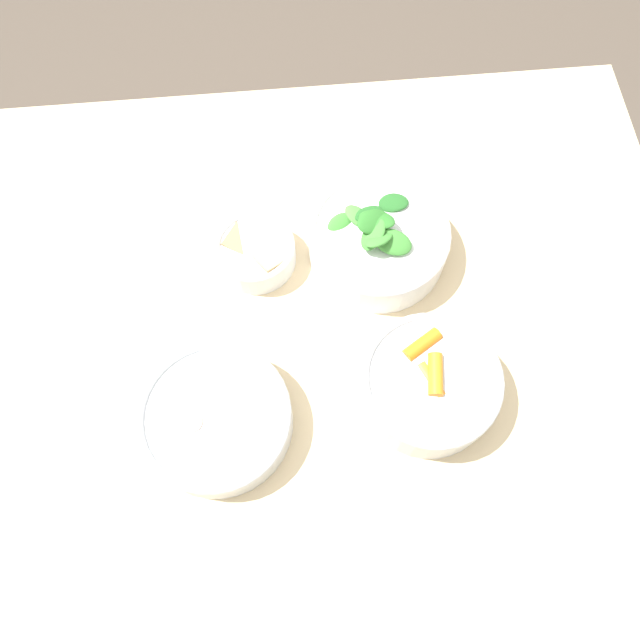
# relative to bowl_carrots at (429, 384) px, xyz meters

# --- Properties ---
(ground_plane) EXTENTS (10.00, 10.00, 0.00)m
(ground_plane) POSITION_rel_bowl_carrots_xyz_m (0.21, -0.07, -0.79)
(ground_plane) COLOR #4C4238
(dining_table) EXTENTS (1.23, 0.94, 0.75)m
(dining_table) POSITION_rel_bowl_carrots_xyz_m (0.21, -0.07, -0.14)
(dining_table) COLOR beige
(dining_table) RESTS_ON ground_plane
(bowl_carrots) EXTENTS (0.18, 0.18, 0.07)m
(bowl_carrots) POSITION_rel_bowl_carrots_xyz_m (0.00, 0.00, 0.00)
(bowl_carrots) COLOR silver
(bowl_carrots) RESTS_ON dining_table
(bowl_greens) EXTENTS (0.20, 0.20, 0.10)m
(bowl_greens) POSITION_rel_bowl_carrots_xyz_m (0.04, -0.22, -0.00)
(bowl_greens) COLOR white
(bowl_greens) RESTS_ON dining_table
(bowl_beans_hotdog) EXTENTS (0.20, 0.20, 0.05)m
(bowl_beans_hotdog) POSITION_rel_bowl_carrots_xyz_m (0.28, 0.02, -0.01)
(bowl_beans_hotdog) COLOR silver
(bowl_beans_hotdog) RESTS_ON dining_table
(bowl_cookies) EXTENTS (0.12, 0.12, 0.05)m
(bowl_cookies) POSITION_rel_bowl_carrots_xyz_m (0.21, -0.22, -0.01)
(bowl_cookies) COLOR silver
(bowl_cookies) RESTS_ON dining_table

